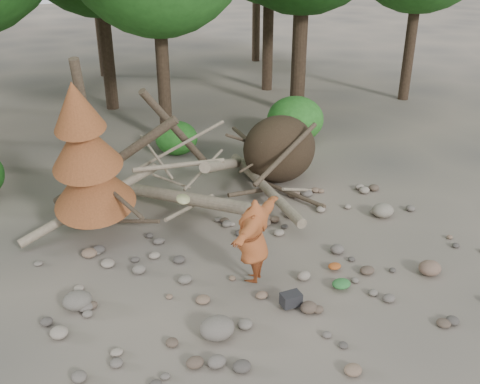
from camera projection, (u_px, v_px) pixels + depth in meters
ground at (284, 275)px, 11.45m from camera, size 120.00×120.00×0.00m
deadfall_pile at (263, 155)px, 15.29m from camera, size 8.55×5.24×3.30m
dead_conifer at (87, 158)px, 11.87m from camera, size 2.06×2.16×4.35m
bush_mid at (176, 138)px, 17.75m from camera, size 1.40×1.40×1.12m
bush_right at (295, 119)px, 18.85m from camera, size 2.00×2.00×1.60m
frisbee_thrower at (253, 241)px, 10.76m from camera, size 2.78×1.92×2.37m
backpack at (291, 302)px, 10.38m from camera, size 0.41×0.29×0.26m
cloth_green at (341, 286)px, 10.95m from camera, size 0.40×0.34×0.15m
cloth_orange at (334, 268)px, 11.59m from camera, size 0.30×0.24×0.11m
boulder_front_left at (217, 328)px, 9.57m from camera, size 0.64×0.58×0.38m
boulder_front_right at (430, 268)px, 11.42m from camera, size 0.50×0.45×0.30m
boulder_mid_right at (383, 210)px, 13.82m from camera, size 0.58×0.52×0.35m
boulder_mid_left at (77, 300)px, 10.35m from camera, size 0.57×0.51×0.34m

